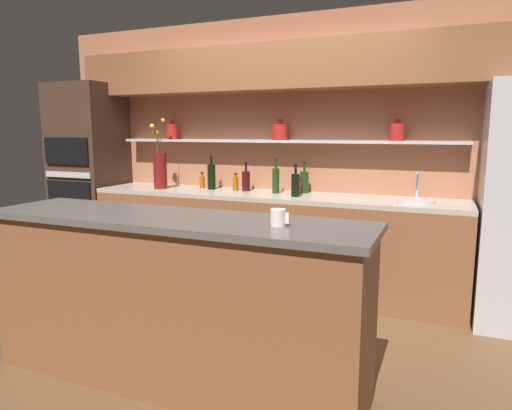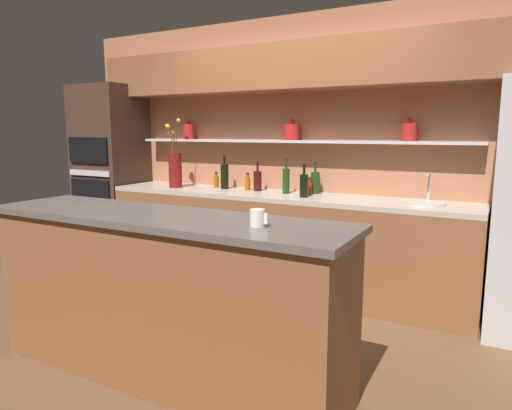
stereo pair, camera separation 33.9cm
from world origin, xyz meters
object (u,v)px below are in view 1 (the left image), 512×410
Objects in this scene: bottle_sauce_1 at (202,182)px; bottle_wine_3 at (246,180)px; flower_vase at (160,168)px; bottle_wine_5 at (276,180)px; oven_tower at (90,176)px; bottle_wine_7 at (212,176)px; bottle_sauce_6 at (299,187)px; bottle_wine_4 at (295,185)px; sink_fixture at (416,199)px; bottle_sauce_0 at (236,183)px; coffee_mug at (278,218)px; bottle_wine_2 at (304,182)px.

bottle_wine_3 is (0.52, -0.04, 0.04)m from bottle_sauce_1.
flower_vase is 1.23m from bottle_wine_5.
flower_vase is 2.48× the size of bottle_wine_3.
bottle_wine_7 is at bearing 3.64° from oven_tower.
flower_vase reaches higher than bottle_sauce_6.
bottle_sauce_1 is at bearing 168.21° from bottle_wine_4.
sink_fixture is at bearing -3.54° from bottle_wine_3.
bottle_wine_4 is at bearing -15.50° from bottle_sauce_0.
oven_tower is at bearing -178.27° from bottle_wine_5.
bottle_wine_7 is at bearing 177.58° from sink_fixture.
oven_tower is at bearing 178.12° from bottle_wine_4.
oven_tower is 20.15× the size of coffee_mug.
bottle_wine_5 is (0.85, -0.08, 0.06)m from bottle_sauce_1.
bottle_sauce_1 is 0.55× the size of bottle_wine_4.
coffee_mug reaches higher than bottle_sauce_1.
coffee_mug is (1.56, -1.96, 0.08)m from bottle_sauce_1.
bottle_wine_2 is 0.91× the size of bottle_wine_5.
bottle_wine_7 reaches higher than bottle_sauce_1.
oven_tower reaches higher than sink_fixture.
bottle_wine_2 is 2.98× the size of coffee_mug.
bottle_wine_2 is at bearing 9.51° from flower_vase.
flower_vase is at bearing -169.33° from bottle_wine_3.
bottle_wine_3 reaches higher than coffee_mug.
oven_tower is 6.78× the size of bottle_wine_4.
sink_fixture is 1.72m from bottle_sauce_0.
sink_fixture reaches higher than bottle_sauce_1.
bottle_sauce_0 is at bearing -179.67° from bottle_wine_3.
bottle_wine_3 is 0.60m from bottle_wine_4.
bottle_sauce_1 is 0.52m from bottle_wine_3.
coffee_mug is at bearing -75.61° from bottle_sauce_6.
bottle_sauce_1 is at bearing 176.35° from sink_fixture.
bottle_wine_5 is at bearing -5.43° from bottle_sauce_1.
bottle_sauce_0 is 0.12m from bottle_wine_3.
bottle_wine_3 is (0.11, 0.00, 0.03)m from bottle_sauce_0.
oven_tower is 2.46m from bottle_wine_2.
oven_tower is at bearing -176.61° from bottle_wine_3.
bottle_sauce_0 is 0.58× the size of bottle_wine_4.
bottle_wine_4 is (0.69, -0.19, 0.04)m from bottle_sauce_0.
bottle_wine_3 is 0.88× the size of bottle_wine_5.
bottle_wine_7 is 2.38m from coffee_mug.
bottle_sauce_6 is at bearing 174.41° from sink_fixture.
bottle_wine_4 is 2.97× the size of coffee_mug.
oven_tower reaches higher than bottle_wine_5.
bottle_sauce_1 is (-2.12, 0.13, 0.04)m from sink_fixture.
bottle_sauce_1 is (0.38, 0.20, -0.14)m from flower_vase.
bottle_wine_2 reaches higher than bottle_sauce_0.
bottle_sauce_1 is 1.65× the size of coffee_mug.
bottle_sauce_1 is 0.85m from bottle_wine_5.
bottle_wine_2 is at bearing 2.21° from bottle_sauce_1.
bottle_sauce_1 is 2.51m from coffee_mug.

